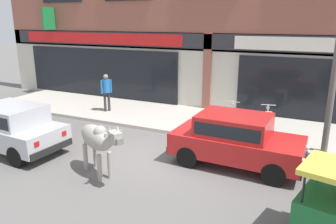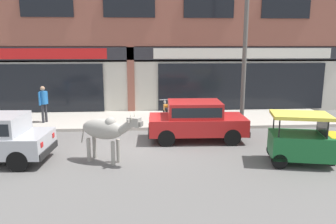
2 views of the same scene
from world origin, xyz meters
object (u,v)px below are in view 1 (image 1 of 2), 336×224
motorcycle_0 (229,118)px  pedestrian (106,89)px  car_1 (11,126)px  motorcycle_1 (269,122)px  car_0 (235,138)px  cow (98,139)px

motorcycle_0 → pedestrian: size_ratio=1.13×
car_1 → motorcycle_1: (6.96, 4.72, -0.30)m
car_0 → car_1: bearing=-163.6°
car_1 → motorcycle_0: size_ratio=2.03×
cow → motorcycle_1: size_ratio=1.10×
cow → car_0: (3.04, 2.12, -0.19)m
motorcycle_1 → pedestrian: bearing=-179.8°
car_1 → pedestrian: 4.70m
car_1 → car_0: bearing=16.4°
car_1 → pedestrian: size_ratio=2.30×
car_1 → pedestrian: (0.21, 4.69, 0.30)m
car_0 → motorcycle_1: bearing=80.4°
motorcycle_1 → pedestrian: (-6.75, -0.03, 0.60)m
car_0 → motorcycle_1: size_ratio=2.05×
car_1 → motorcycle_1: bearing=34.1°
motorcycle_0 → pedestrian: (-5.39, 0.08, 0.60)m
motorcycle_0 → car_1: bearing=-140.6°
motorcycle_0 → pedestrian: 5.43m
car_0 → motorcycle_1: car_0 is taller
car_1 → pedestrian: bearing=87.5°
cow → motorcycle_1: bearing=54.4°
cow → pedestrian: bearing=123.4°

